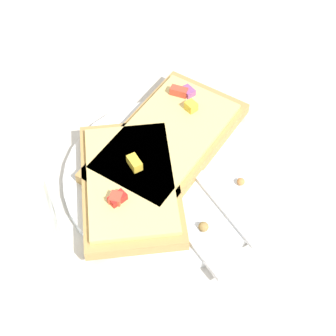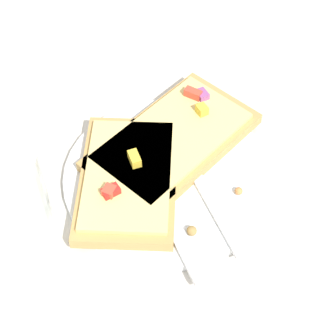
{
  "view_description": "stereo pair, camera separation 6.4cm",
  "coord_description": "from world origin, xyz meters",
  "px_view_note": "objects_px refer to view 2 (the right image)",
  "views": [
    {
      "loc": [
        -0.36,
        0.18,
        0.53
      ],
      "look_at": [
        0.0,
        0.0,
        0.02
      ],
      "focal_mm": 60.0,
      "sensor_mm": 36.0,
      "label": 1
    },
    {
      "loc": [
        -0.38,
        0.12,
        0.53
      ],
      "look_at": [
        0.0,
        0.0,
        0.02
      ],
      "focal_mm": 60.0,
      "sensor_mm": 36.0,
      "label": 2
    }
  ],
  "objects_px": {
    "fork": "(192,168)",
    "drinking_glass": "(7,193)",
    "pizza_slice_main": "(173,140)",
    "knife": "(167,214)",
    "plate": "(168,176)",
    "pizza_slice_corner": "(129,180)"
  },
  "relations": [
    {
      "from": "fork",
      "to": "drinking_glass",
      "type": "relative_size",
      "value": 2.11
    },
    {
      "from": "plate",
      "to": "pizza_slice_main",
      "type": "xyz_separation_m",
      "value": [
        0.04,
        -0.02,
        0.02
      ]
    },
    {
      "from": "fork",
      "to": "knife",
      "type": "relative_size",
      "value": 1.05
    },
    {
      "from": "fork",
      "to": "drinking_glass",
      "type": "xyz_separation_m",
      "value": [
        -0.0,
        0.21,
        0.04
      ]
    },
    {
      "from": "plate",
      "to": "knife",
      "type": "height_order",
      "value": "knife"
    },
    {
      "from": "knife",
      "to": "drinking_glass",
      "type": "xyz_separation_m",
      "value": [
        0.05,
        0.16,
        0.04
      ]
    },
    {
      "from": "knife",
      "to": "drinking_glass",
      "type": "relative_size",
      "value": 2.01
    },
    {
      "from": "pizza_slice_main",
      "to": "fork",
      "type": "bearing_deg",
      "value": -107.07
    },
    {
      "from": "pizza_slice_main",
      "to": "knife",
      "type": "bearing_deg",
      "value": -141.94
    },
    {
      "from": "knife",
      "to": "pizza_slice_main",
      "type": "distance_m",
      "value": 0.1
    },
    {
      "from": "fork",
      "to": "pizza_slice_main",
      "type": "relative_size",
      "value": 0.97
    },
    {
      "from": "drinking_glass",
      "to": "plate",
      "type": "bearing_deg",
      "value": -88.12
    },
    {
      "from": "plate",
      "to": "drinking_glass",
      "type": "height_order",
      "value": "drinking_glass"
    },
    {
      "from": "knife",
      "to": "drinking_glass",
      "type": "bearing_deg",
      "value": 66.12
    },
    {
      "from": "fork",
      "to": "drinking_glass",
      "type": "bearing_deg",
      "value": 85.51
    },
    {
      "from": "fork",
      "to": "knife",
      "type": "bearing_deg",
      "value": 133.05
    },
    {
      "from": "plate",
      "to": "pizza_slice_corner",
      "type": "xyz_separation_m",
      "value": [
        -0.0,
        0.05,
        0.02
      ]
    },
    {
      "from": "plate",
      "to": "knife",
      "type": "relative_size",
      "value": 1.13
    },
    {
      "from": "plate",
      "to": "fork",
      "type": "xyz_separation_m",
      "value": [
        -0.0,
        -0.03,
        0.01
      ]
    },
    {
      "from": "fork",
      "to": "pizza_slice_corner",
      "type": "xyz_separation_m",
      "value": [
        -0.0,
        0.08,
        0.01
      ]
    },
    {
      "from": "plate",
      "to": "pizza_slice_corner",
      "type": "distance_m",
      "value": 0.05
    },
    {
      "from": "fork",
      "to": "knife",
      "type": "height_order",
      "value": "knife"
    }
  ]
}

